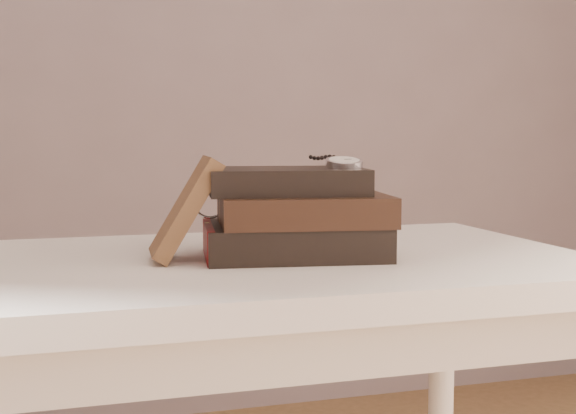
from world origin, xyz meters
name	(u,v)px	position (x,y,z in m)	size (l,w,h in m)	color
table	(254,317)	(0.00, 0.35, 0.66)	(1.00, 0.60, 0.75)	white
book_stack	(295,215)	(0.06, 0.33, 0.81)	(0.29, 0.22, 0.13)	black
journal	(186,209)	(-0.10, 0.34, 0.83)	(0.02, 0.10, 0.16)	#482E1B
pocket_watch	(343,162)	(0.13, 0.31, 0.89)	(0.06, 0.16, 0.02)	silver
eyeglasses	(228,202)	(-0.02, 0.44, 0.83)	(0.13, 0.14, 0.05)	silver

